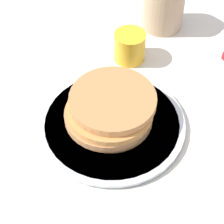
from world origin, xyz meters
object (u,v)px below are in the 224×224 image
Objects in this scene: juice_glass at (130,46)px; cream_jug at (164,4)px; pancake_stack at (110,110)px; plate at (112,123)px.

cream_jug reaches higher than juice_glass.
juice_glass is (-0.12, 0.16, -0.01)m from pancake_stack.
pancake_stack is 2.54× the size of juice_glass.
cream_jug is at bearing 119.07° from plate.
pancake_stack is at bearing 179.09° from plate.
pancake_stack is 0.20m from juice_glass.
pancake_stack reaches higher than plate.
plate is at bearing -60.93° from cream_jug.
plate is at bearing -0.91° from pancake_stack.
pancake_stack is 0.35m from cream_jug.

